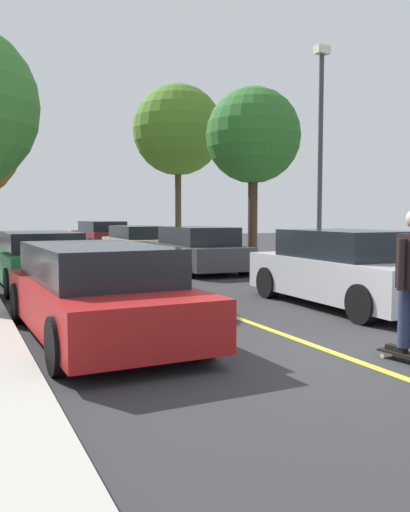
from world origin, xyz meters
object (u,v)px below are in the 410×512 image
(parked_car_right_near, at_px, (196,250))
(parked_car_right_far, at_px, (138,242))
(parked_car_left_near, at_px, (39,260))
(street_tree_right_near, at_px, (178,130))
(parked_car_left_nearest, at_px, (98,291))
(parked_car_right_farthest, at_px, (101,235))
(parked_car_right_nearest, at_px, (347,270))
(street_tree_right_nearest, at_px, (253,136))
(streetlamp, at_px, (320,147))

(parked_car_right_near, distance_m, parked_car_right_far, 5.73)
(parked_car_left_near, bearing_deg, street_tree_right_near, 48.98)
(parked_car_left_nearest, height_order, parked_car_right_farthest, parked_car_right_farthest)
(parked_car_right_near, bearing_deg, parked_car_left_nearest, -122.73)
(parked_car_left_nearest, distance_m, parked_car_right_near, 9.04)
(parked_car_right_near, height_order, parked_car_right_far, parked_car_right_near)
(parked_car_right_nearest, relative_size, street_tree_right_near, 0.64)
(parked_car_left_nearest, distance_m, street_tree_right_nearest, 10.41)
(parked_car_left_near, xyz_separation_m, street_tree_right_nearest, (6.64, 1.46, 3.48))
(parked_car_left_nearest, height_order, parked_car_right_far, parked_car_left_nearest)
(parked_car_right_farthest, distance_m, street_tree_right_near, 7.72)
(parked_car_left_near, height_order, parked_car_right_near, parked_car_right_near)
(parked_car_left_nearest, height_order, parked_car_right_nearest, parked_car_right_nearest)
(parked_car_right_farthest, xyz_separation_m, streetlamp, (1.75, -15.61, 2.72))
(parked_car_left_near, height_order, parked_car_right_far, parked_car_left_near)
(parked_car_right_near, bearing_deg, parked_car_right_nearest, -89.98)
(parked_car_left_near, height_order, parked_car_right_farthest, parked_car_right_farthest)
(parked_car_left_near, distance_m, parked_car_right_nearest, 7.11)
(parked_car_right_far, bearing_deg, parked_car_left_near, -122.82)
(street_tree_right_near, bearing_deg, parked_car_right_near, -106.89)
(parked_car_left_nearest, distance_m, parked_car_right_far, 14.20)
(parked_car_right_far, xyz_separation_m, street_tree_right_nearest, (1.75, -6.12, 3.50))
(parked_car_left_nearest, relative_size, street_tree_right_near, 0.66)
(parked_car_right_nearest, distance_m, streetlamp, 4.58)
(parked_car_left_near, distance_m, street_tree_right_nearest, 7.64)
(parked_car_left_nearest, xyz_separation_m, street_tree_right_near, (6.64, 13.39, 4.54))
(parked_car_left_nearest, xyz_separation_m, parked_car_right_far, (4.89, 13.34, -0.01))
(streetlamp, bearing_deg, parked_car_left_nearest, -150.06)
(street_tree_right_near, bearing_deg, parked_car_left_near, -131.02)
(street_tree_right_near, bearing_deg, parked_car_right_nearest, -97.80)
(parked_car_left_nearest, relative_size, parked_car_right_nearest, 1.03)
(parked_car_right_farthest, height_order, street_tree_right_near, street_tree_right_near)
(parked_car_right_farthest, bearing_deg, parked_car_right_far, -90.02)
(parked_car_right_far, xyz_separation_m, street_tree_right_near, (1.75, 0.05, 4.55))
(parked_car_right_far, xyz_separation_m, streetlamp, (1.75, -9.51, 2.79))
(street_tree_right_near, relative_size, streetlamp, 1.20)
(parked_car_right_far, height_order, street_tree_right_near, street_tree_right_near)
(parked_car_left_nearest, bearing_deg, street_tree_right_nearest, 47.37)
(parked_car_left_nearest, height_order, streetlamp, streetlamp)
(street_tree_right_near, bearing_deg, streetlamp, -90.02)
(parked_car_left_nearest, bearing_deg, parked_car_right_far, 69.86)
(parked_car_right_near, xyz_separation_m, parked_car_right_farthest, (0.00, 11.83, 0.04))
(parked_car_left_nearest, height_order, parked_car_left_near, parked_car_left_near)
(parked_car_left_nearest, xyz_separation_m, streetlamp, (6.64, 3.82, 2.78))
(parked_car_left_nearest, xyz_separation_m, parked_car_left_near, (0.00, 5.76, 0.00))
(parked_car_left_near, relative_size, streetlamp, 0.78)
(parked_car_left_near, bearing_deg, parked_car_right_far, 57.18)
(parked_car_right_nearest, distance_m, parked_car_right_near, 7.01)
(parked_car_right_nearest, relative_size, streetlamp, 0.77)
(streetlamp, bearing_deg, parked_car_right_farthest, 96.39)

